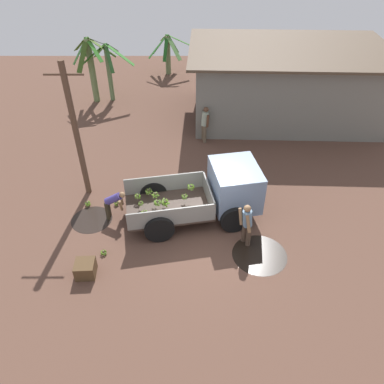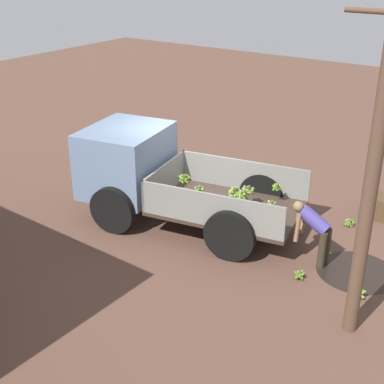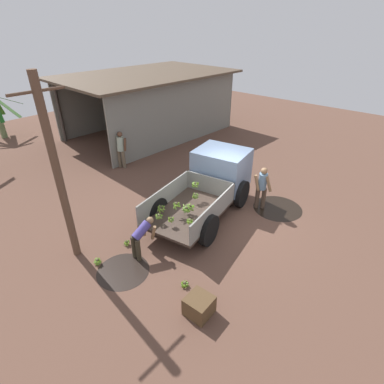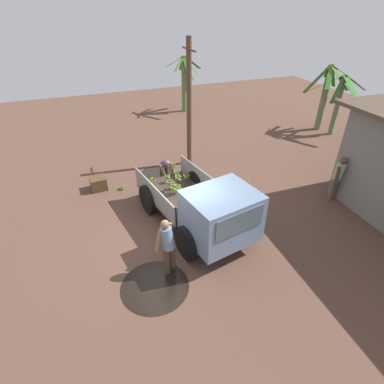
# 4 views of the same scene
# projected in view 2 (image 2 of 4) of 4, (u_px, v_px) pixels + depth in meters

# --- Properties ---
(ground) EXTENTS (36.00, 36.00, 0.00)m
(ground) POSITION_uv_depth(u_px,v_px,m) (195.00, 206.00, 12.15)
(ground) COLOR brown
(mud_patch_0) EXTENTS (1.44, 1.44, 0.01)m
(mud_patch_0) POSITION_uv_depth(u_px,v_px,m) (357.00, 272.00, 9.68)
(mud_patch_0) COLOR black
(mud_patch_0) RESTS_ON ground
(mud_patch_1) EXTENTS (1.76, 1.76, 0.01)m
(mud_patch_1) POSITION_uv_depth(u_px,v_px,m) (163.00, 173.00, 13.91)
(mud_patch_1) COLOR black
(mud_patch_1) RESTS_ON ground
(cargo_truck) EXTENTS (4.82, 2.79, 1.91)m
(cargo_truck) POSITION_uv_depth(u_px,v_px,m) (147.00, 171.00, 11.34)
(cargo_truck) COLOR #3C2E26
(cargo_truck) RESTS_ON ground
(utility_pole) EXTENTS (1.27, 0.21, 5.10)m
(utility_pole) POSITION_uv_depth(u_px,v_px,m) (373.00, 172.00, 7.16)
(utility_pole) COLOR brown
(utility_pole) RESTS_ON ground
(person_foreground_visitor) EXTENTS (0.54, 0.63, 1.65)m
(person_foreground_visitor) POSITION_uv_depth(u_px,v_px,m) (163.00, 149.00, 12.92)
(person_foreground_visitor) COLOR #4B392C
(person_foreground_visitor) RESTS_ON ground
(person_worker_loading) EXTENTS (0.75, 0.56, 1.14)m
(person_worker_loading) POSITION_uv_depth(u_px,v_px,m) (315.00, 229.00, 9.74)
(person_worker_loading) COLOR #342D1F
(person_worker_loading) RESTS_ON ground
(banana_bunch_on_ground_0) EXTENTS (0.22, 0.22, 0.19)m
(banana_bunch_on_ground_0) POSITION_uv_depth(u_px,v_px,m) (359.00, 293.00, 8.92)
(banana_bunch_on_ground_0) COLOR brown
(banana_bunch_on_ground_0) RESTS_ON ground
(banana_bunch_on_ground_1) EXTENTS (0.22, 0.22, 0.16)m
(banana_bunch_on_ground_1) POSITION_uv_depth(u_px,v_px,m) (350.00, 222.00, 11.25)
(banana_bunch_on_ground_1) COLOR brown
(banana_bunch_on_ground_1) RESTS_ON ground
(banana_bunch_on_ground_2) EXTENTS (0.20, 0.22, 0.17)m
(banana_bunch_on_ground_2) POSITION_uv_depth(u_px,v_px,m) (300.00, 274.00, 9.44)
(banana_bunch_on_ground_2) COLOR brown
(banana_bunch_on_ground_2) RESTS_ON ground
(wooden_crate_0) EXTENTS (0.62, 0.62, 0.49)m
(wooden_crate_0) POSITION_uv_depth(u_px,v_px,m) (380.00, 206.00, 11.59)
(wooden_crate_0) COLOR #4F3822
(wooden_crate_0) RESTS_ON ground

